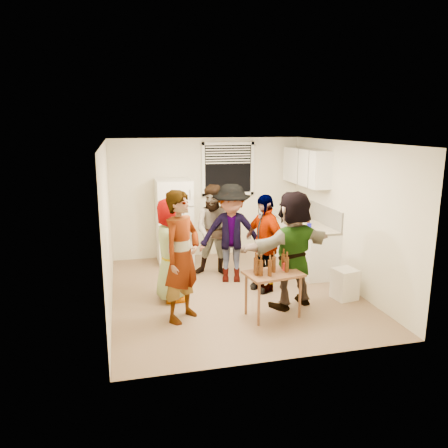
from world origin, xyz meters
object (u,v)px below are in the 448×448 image
object	(u,v)px
wine_bottle	(286,211)
serving_table	(272,316)
trash_bin	(345,284)
guest_orange	(291,305)
refrigerator	(174,222)
guest_stripe	(183,318)
guest_back_right	(231,280)
kettle	(299,220)
blue_cup	(309,229)
guest_black	(263,289)
guest_grey	(173,298)
guest_back_left	(216,275)
red_cup	(285,270)
beer_bottle_table	(287,272)
beer_bottle_counter	(308,227)

from	to	relation	value
wine_bottle	serving_table	size ratio (longest dim) A/B	0.34
trash_bin	guest_orange	bearing A→B (deg)	-176.94
trash_bin	serving_table	xyz separation A→B (m)	(-1.36, -0.35, -0.25)
refrigerator	trash_bin	world-z (taller)	refrigerator
guest_stripe	guest_back_right	size ratio (longest dim) A/B	1.07
kettle	trash_bin	size ratio (longest dim) A/B	0.50
wine_bottle	blue_cup	world-z (taller)	wine_bottle
guest_black	serving_table	bearing A→B (deg)	-30.49
guest_grey	guest_back_left	world-z (taller)	guest_back_left
trash_bin	red_cup	bearing A→B (deg)	-165.84
serving_table	guest_back_left	size ratio (longest dim) A/B	0.47
wine_bottle	guest_back_right	distance (m)	2.47
trash_bin	serving_table	world-z (taller)	trash_bin
refrigerator	guest_orange	world-z (taller)	refrigerator
wine_bottle	guest_grey	size ratio (longest dim) A/B	0.16
beer_bottle_table	guest_stripe	world-z (taller)	beer_bottle_table
wine_bottle	guest_stripe	world-z (taller)	wine_bottle
trash_bin	guest_back_right	bearing A→B (deg)	142.03
guest_back_left	guest_back_right	bearing A→B (deg)	-42.29
wine_bottle	guest_stripe	xyz separation A→B (m)	(-2.73, -2.97, -0.90)
wine_bottle	serving_table	bearing A→B (deg)	-114.15
red_cup	refrigerator	bearing A→B (deg)	114.01
blue_cup	guest_grey	bearing A→B (deg)	-168.94
kettle	serving_table	size ratio (longest dim) A/B	0.32
trash_bin	guest_orange	distance (m)	0.98
refrigerator	trash_bin	size ratio (longest dim) A/B	3.41
blue_cup	guest_back_right	size ratio (longest dim) A/B	0.06
trash_bin	guest_back_left	world-z (taller)	trash_bin
beer_bottle_counter	serving_table	world-z (taller)	beer_bottle_counter
guest_back_right	guest_black	distance (m)	0.70
blue_cup	guest_back_left	bearing A→B (deg)	164.31
trash_bin	red_cup	xyz separation A→B (m)	(-1.15, -0.29, 0.42)
kettle	beer_bottle_counter	world-z (taller)	beer_bottle_counter
kettle	guest_back_left	world-z (taller)	kettle
wine_bottle	kettle	bearing A→B (deg)	-95.99
red_cup	serving_table	bearing A→B (deg)	-163.72
wine_bottle	guest_orange	bearing A→B (deg)	-109.37
wine_bottle	blue_cup	distance (m)	1.71
kettle	red_cup	xyz separation A→B (m)	(-1.12, -2.18, -0.23)
trash_bin	guest_stripe	size ratio (longest dim) A/B	0.26
refrigerator	beer_bottle_counter	distance (m)	2.66
guest_orange	refrigerator	bearing A→B (deg)	-78.97
serving_table	guest_black	bearing A→B (deg)	78.53
refrigerator	blue_cup	world-z (taller)	refrigerator
refrigerator	blue_cup	bearing A→B (deg)	-31.86
refrigerator	trash_bin	xyz separation A→B (m)	(2.43, -2.57, -0.60)
kettle	blue_cup	bearing A→B (deg)	-121.19
kettle	serving_table	distance (m)	2.76
wine_bottle	guest_back_right	world-z (taller)	wine_bottle
wine_bottle	guest_back_left	distance (m)	2.40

